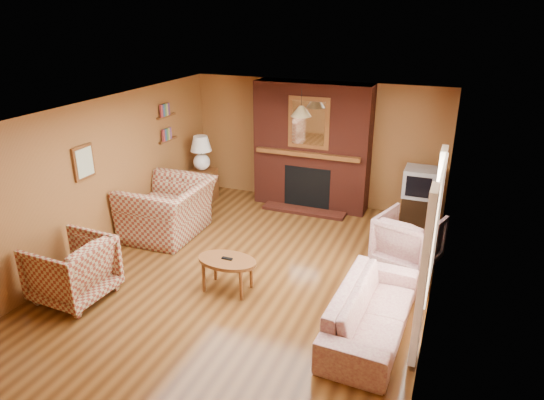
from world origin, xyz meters
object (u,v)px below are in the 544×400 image
at_px(floral_armchair, 408,240).
at_px(table_lamp, 201,151).
at_px(plaid_armchair, 72,269).
at_px(crt_tv, 420,182).
at_px(side_table, 203,185).
at_px(coffee_table, 227,263).
at_px(floral_sofa, 372,310).
at_px(fireplace, 312,147).
at_px(plaid_loveseat, 168,209).
at_px(tv_stand, 417,210).

relative_size(floral_armchair, table_lamp, 1.26).
bearing_deg(plaid_armchair, crt_tv, 138.65).
bearing_deg(floral_armchair, side_table, 2.40).
bearing_deg(crt_tv, side_table, -175.26).
height_order(coffee_table, side_table, side_table).
bearing_deg(table_lamp, floral_sofa, -37.37).
height_order(fireplace, floral_sofa, fireplace).
distance_m(plaid_armchair, table_lamp, 3.83).
bearing_deg(fireplace, coffee_table, -92.04).
bearing_deg(table_lamp, plaid_loveseat, -81.26).
height_order(floral_armchair, side_table, floral_armchair).
relative_size(fireplace, floral_sofa, 1.19).
distance_m(fireplace, floral_sofa, 4.16).
height_order(floral_sofa, table_lamp, table_lamp).
height_order(fireplace, floral_armchair, fireplace).
bearing_deg(fireplace, plaid_armchair, -114.31).
bearing_deg(tv_stand, side_table, -175.15).
bearing_deg(table_lamp, plaid_armchair, -87.73).
height_order(tv_stand, crt_tv, crt_tv).
relative_size(plaid_loveseat, coffee_table, 1.71).
bearing_deg(tv_stand, fireplace, 174.88).
xyz_separation_m(plaid_loveseat, side_table, (-0.25, 1.63, -0.15)).
height_order(fireplace, tv_stand, fireplace).
bearing_deg(floral_armchair, plaid_loveseat, 24.67).
xyz_separation_m(fireplace, floral_sofa, (1.90, -3.59, -0.89)).
bearing_deg(side_table, floral_sofa, -37.37).
bearing_deg(plaid_armchair, plaid_loveseat, -179.90).
bearing_deg(crt_tv, fireplace, 174.70).
xyz_separation_m(floral_sofa, coffee_table, (-2.02, 0.20, 0.12)).
relative_size(fireplace, plaid_armchair, 2.57).
bearing_deg(side_table, floral_armchair, -15.63).
bearing_deg(plaid_loveseat, floral_sofa, 67.33).
bearing_deg(side_table, coffee_table, -55.22).
distance_m(floral_sofa, coffee_table, 2.03).
distance_m(table_lamp, tv_stand, 4.23).
height_order(table_lamp, tv_stand, table_lamp).
bearing_deg(fireplace, floral_armchair, -39.33).
bearing_deg(floral_sofa, fireplace, 30.44).
xyz_separation_m(plaid_loveseat, coffee_table, (1.73, -1.22, -0.06)).
bearing_deg(floral_armchair, coffee_table, 55.42).
bearing_deg(plaid_armchair, table_lamp, -174.97).
bearing_deg(floral_armchair, table_lamp, 2.40).
height_order(floral_sofa, tv_stand, floral_sofa).
relative_size(floral_sofa, crt_tv, 3.68).
relative_size(coffee_table, tv_stand, 1.50).
xyz_separation_m(floral_sofa, tv_stand, (0.15, 3.41, -0.01)).
relative_size(side_table, crt_tv, 1.16).
bearing_deg(floral_sofa, table_lamp, 55.18).
bearing_deg(plaid_loveseat, coffee_table, 52.90).
height_order(plaid_loveseat, side_table, plaid_loveseat).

